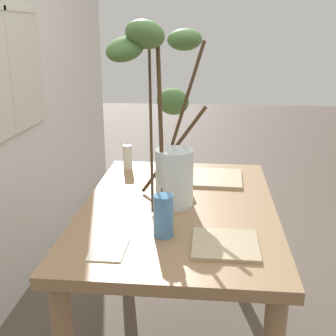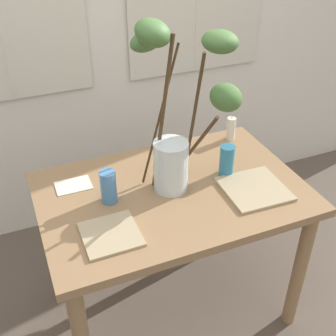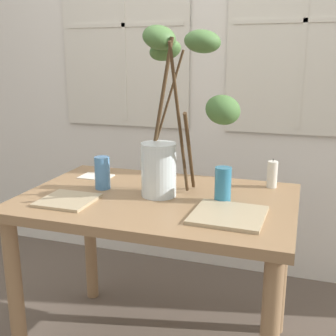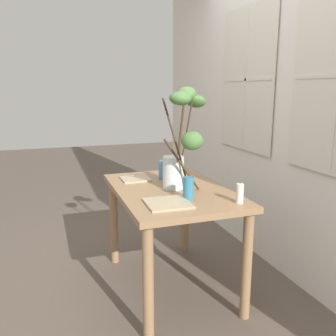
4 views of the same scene
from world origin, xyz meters
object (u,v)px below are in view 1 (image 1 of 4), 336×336
(drinking_glass_blue_left, at_px, (163,216))
(drinking_glass_blue_right, at_px, (179,167))
(dining_table, at_px, (178,232))
(plate_square_left, at_px, (225,244))
(pillar_candle, at_px, (128,157))
(vase_with_branches, at_px, (166,118))
(plate_square_right, at_px, (213,178))

(drinking_glass_blue_left, height_order, drinking_glass_blue_right, same)
(dining_table, xyz_separation_m, plate_square_left, (-0.33, -0.18, 0.12))
(plate_square_left, bearing_deg, pillar_candle, 30.84)
(vase_with_branches, bearing_deg, plate_square_left, -149.19)
(drinking_glass_blue_left, distance_m, pillar_candle, 0.77)
(drinking_glass_blue_right, distance_m, pillar_candle, 0.32)
(pillar_candle, bearing_deg, plate_square_right, -105.73)
(dining_table, distance_m, plate_square_left, 0.39)
(vase_with_branches, distance_m, drinking_glass_blue_right, 0.35)
(dining_table, relative_size, drinking_glass_blue_left, 7.87)
(vase_with_branches, height_order, drinking_glass_blue_right, vase_with_branches)
(drinking_glass_blue_left, xyz_separation_m, drinking_glass_blue_right, (0.55, -0.01, -0.00))
(vase_with_branches, distance_m, plate_square_right, 0.47)
(dining_table, relative_size, drinking_glass_blue_right, 7.87)
(drinking_glass_blue_right, distance_m, plate_square_left, 0.64)
(vase_with_branches, relative_size, drinking_glass_blue_right, 5.01)
(plate_square_right, bearing_deg, dining_table, 157.13)
(dining_table, bearing_deg, plate_square_right, -22.87)
(dining_table, bearing_deg, plate_square_left, -151.87)
(dining_table, height_order, plate_square_left, plate_square_left)
(dining_table, distance_m, plate_square_right, 0.38)
(drinking_glass_blue_left, relative_size, pillar_candle, 1.09)
(pillar_candle, bearing_deg, plate_square_left, -149.16)
(drinking_glass_blue_right, distance_m, plate_square_right, 0.18)
(plate_square_left, relative_size, pillar_candle, 1.60)
(dining_table, xyz_separation_m, drinking_glass_blue_right, (0.28, 0.02, 0.19))
(plate_square_left, bearing_deg, dining_table, 28.13)
(drinking_glass_blue_left, distance_m, plate_square_right, 0.63)
(drinking_glass_blue_left, distance_m, plate_square_left, 0.23)
(dining_table, bearing_deg, drinking_glass_blue_left, 173.41)
(drinking_glass_blue_right, bearing_deg, vase_with_branches, 171.01)
(drinking_glass_blue_left, bearing_deg, vase_with_branches, 3.89)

